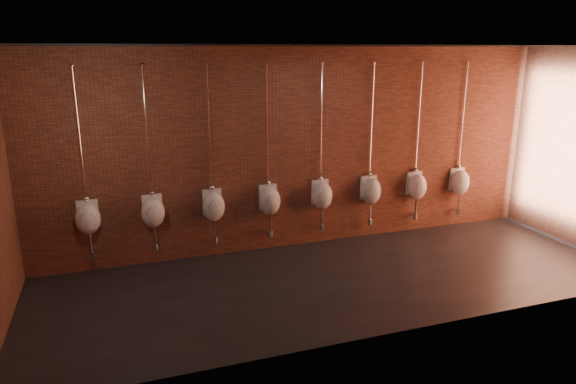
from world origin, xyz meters
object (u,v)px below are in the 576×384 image
(urinal_1, at_px, (153,211))
(urinal_4, at_px, (322,195))
(urinal_6, at_px, (417,186))
(urinal_3, at_px, (270,200))
(urinal_5, at_px, (371,190))
(urinal_7, at_px, (460,181))
(urinal_0, at_px, (88,217))
(urinal_2, at_px, (213,205))

(urinal_1, bearing_deg, urinal_4, 0.00)
(urinal_6, bearing_deg, urinal_3, 180.00)
(urinal_4, distance_m, urinal_5, 0.90)
(urinal_7, bearing_deg, urinal_6, 180.00)
(urinal_1, distance_m, urinal_7, 5.40)
(urinal_0, distance_m, urinal_6, 5.40)
(urinal_3, relative_size, urinal_4, 1.00)
(urinal_1, distance_m, urinal_3, 1.80)
(urinal_4, relative_size, urinal_5, 1.00)
(urinal_3, bearing_deg, urinal_2, 180.00)
(urinal_3, bearing_deg, urinal_4, 0.00)
(urinal_0, relative_size, urinal_7, 1.00)
(urinal_0, distance_m, urinal_4, 3.60)
(urinal_6, relative_size, urinal_7, 1.00)
(urinal_2, relative_size, urinal_7, 1.00)
(urinal_2, xyz_separation_m, urinal_3, (0.90, 0.00, 0.00))
(urinal_1, xyz_separation_m, urinal_3, (1.80, 0.00, 0.00))
(urinal_1, height_order, urinal_7, same)
(urinal_4, relative_size, urinal_6, 1.00)
(urinal_0, distance_m, urinal_7, 6.29)
(urinal_1, relative_size, urinal_7, 1.00)
(urinal_0, height_order, urinal_1, same)
(urinal_0, xyz_separation_m, urinal_6, (5.40, 0.00, 0.00))
(urinal_0, bearing_deg, urinal_6, 0.00)
(urinal_0, bearing_deg, urinal_5, 0.00)
(urinal_4, bearing_deg, urinal_0, 180.00)
(urinal_1, bearing_deg, urinal_7, 0.00)
(urinal_4, xyz_separation_m, urinal_5, (0.90, 0.00, 0.00))
(urinal_7, bearing_deg, urinal_3, 180.00)
(urinal_5, xyz_separation_m, urinal_7, (1.80, 0.00, 0.00))
(urinal_0, relative_size, urinal_2, 1.00)
(urinal_3, relative_size, urinal_5, 1.00)
(urinal_0, xyz_separation_m, urinal_4, (3.60, 0.00, 0.00))
(urinal_0, relative_size, urinal_6, 1.00)
(urinal_3, xyz_separation_m, urinal_5, (1.80, 0.00, 0.00))
(urinal_5, bearing_deg, urinal_4, 180.00)
(urinal_7, bearing_deg, urinal_5, 180.00)
(urinal_2, bearing_deg, urinal_0, 180.00)
(urinal_0, height_order, urinal_7, same)
(urinal_4, bearing_deg, urinal_6, 0.00)
(urinal_5, distance_m, urinal_7, 1.80)
(urinal_1, bearing_deg, urinal_5, 0.00)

